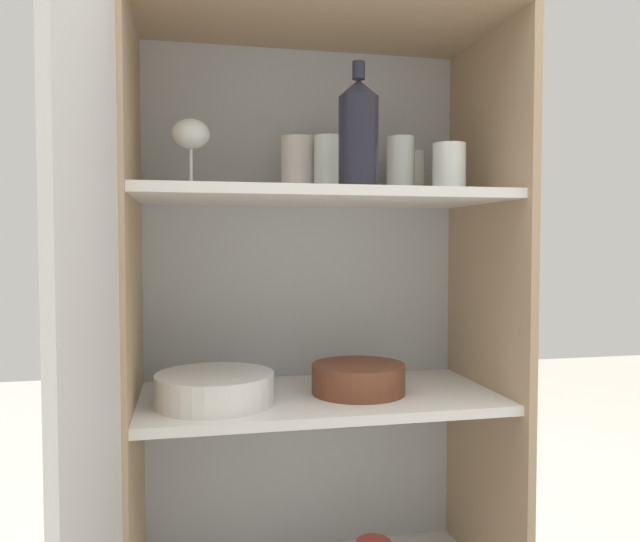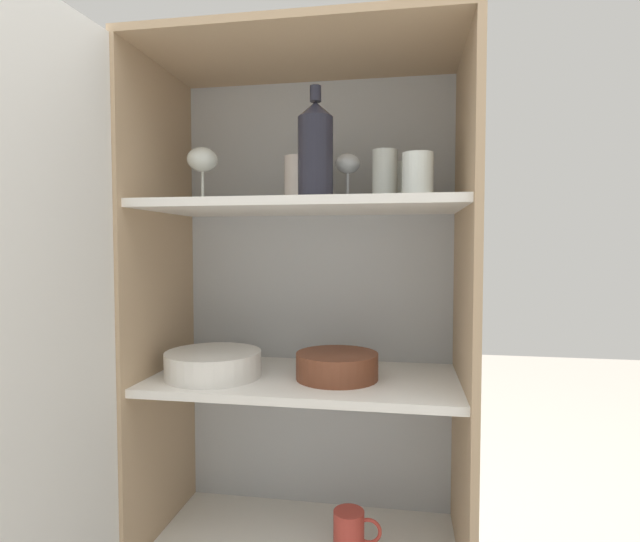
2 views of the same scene
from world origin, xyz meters
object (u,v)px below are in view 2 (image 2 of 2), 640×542
wine_bottle (316,149)px  plate_stack_white (213,364)px  coffee_mug_primary (350,531)px  mixing_bowl_large (337,365)px

wine_bottle → plate_stack_white: bearing=162.8°
wine_bottle → coffee_mug_primary: size_ratio=2.03×
plate_stack_white → coffee_mug_primary: plate_stack_white is taller
wine_bottle → plate_stack_white: wine_bottle is taller
plate_stack_white → mixing_bowl_large: 0.31m
coffee_mug_primary → wine_bottle: bearing=-123.7°
wine_bottle → coffee_mug_primary: bearing=56.3°
mixing_bowl_large → wine_bottle: bearing=-106.0°
mixing_bowl_large → coffee_mug_primary: (0.03, -0.01, -0.41)m
wine_bottle → mixing_bowl_large: 0.52m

